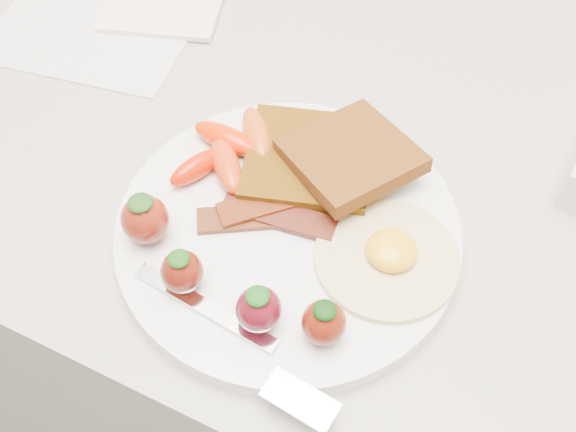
% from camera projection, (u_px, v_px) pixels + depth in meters
% --- Properties ---
extents(counter, '(2.00, 0.60, 0.90)m').
position_uv_depth(counter, '(327.00, 337.00, 0.95)').
color(counter, gray).
rests_on(counter, ground).
extents(plate, '(0.27, 0.27, 0.02)m').
position_uv_depth(plate, '(288.00, 230.00, 0.51)').
color(plate, white).
rests_on(plate, counter).
extents(toast_lower, '(0.13, 0.13, 0.01)m').
position_uv_depth(toast_lower, '(308.00, 159.00, 0.53)').
color(toast_lower, '#392004').
rests_on(toast_lower, plate).
extents(toast_upper, '(0.13, 0.13, 0.02)m').
position_uv_depth(toast_upper, '(351.00, 155.00, 0.51)').
color(toast_upper, '#311203').
rests_on(toast_upper, toast_lower).
extents(fried_egg, '(0.14, 0.14, 0.02)m').
position_uv_depth(fried_egg, '(388.00, 256.00, 0.48)').
color(fried_egg, '#F3E4B7').
rests_on(fried_egg, plate).
extents(bacon_strips, '(0.11, 0.09, 0.01)m').
position_uv_depth(bacon_strips, '(270.00, 211.00, 0.50)').
color(bacon_strips, black).
rests_on(bacon_strips, plate).
extents(baby_carrots, '(0.08, 0.11, 0.02)m').
position_uv_depth(baby_carrots, '(229.00, 149.00, 0.53)').
color(baby_carrots, red).
rests_on(baby_carrots, plate).
extents(strawberries, '(0.19, 0.06, 0.04)m').
position_uv_depth(strawberries, '(215.00, 271.00, 0.45)').
color(strawberries, maroon).
rests_on(strawberries, plate).
extents(fork, '(0.17, 0.06, 0.00)m').
position_uv_depth(fork, '(246.00, 347.00, 0.44)').
color(fork, silver).
rests_on(fork, plate).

